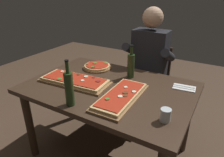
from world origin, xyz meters
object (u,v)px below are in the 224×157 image
object	(u,v)px
pizza_rectangular_left	(121,96)
pizza_round_far	(97,67)
wine_bottle_dark	(69,88)
tumbler_near_camera	(165,115)
diner_chair	(150,79)
dining_table	(109,96)
seated_diner	(148,62)
oil_bottle_amber	(131,65)
pizza_rectangular_front	(75,80)

from	to	relation	value
pizza_rectangular_left	pizza_round_far	xyz separation A→B (m)	(-0.51, 0.42, -0.00)
wine_bottle_dark	tumbler_near_camera	xyz separation A→B (m)	(0.64, 0.16, -0.09)
diner_chair	dining_table	bearing A→B (deg)	-94.47
dining_table	diner_chair	distance (m)	0.87
dining_table	wine_bottle_dark	bearing A→B (deg)	-101.71
dining_table	wine_bottle_dark	xyz separation A→B (m)	(-0.08, -0.40, 0.23)
tumbler_near_camera	diner_chair	bearing A→B (deg)	114.29
diner_chair	seated_diner	world-z (taller)	seated_diner
wine_bottle_dark	pizza_round_far	bearing A→B (deg)	108.97
pizza_rectangular_left	wine_bottle_dark	xyz separation A→B (m)	(-0.27, -0.26, 0.11)
pizza_rectangular_left	pizza_round_far	bearing A→B (deg)	140.20
pizza_round_far	tumbler_near_camera	bearing A→B (deg)	-30.96
pizza_rectangular_left	wine_bottle_dark	world-z (taller)	wine_bottle_dark
wine_bottle_dark	diner_chair	bearing A→B (deg)	83.21
oil_bottle_amber	tumbler_near_camera	bearing A→B (deg)	-46.09
tumbler_near_camera	seated_diner	distance (m)	1.10
pizza_round_far	seated_diner	size ratio (longest dim) A/B	0.22
diner_chair	seated_diner	size ratio (longest dim) A/B	0.65
pizza_rectangular_front	tumbler_near_camera	bearing A→B (deg)	-9.67
pizza_rectangular_front	seated_diner	world-z (taller)	seated_diner
oil_bottle_amber	tumbler_near_camera	size ratio (longest dim) A/B	3.60
pizza_rectangular_front	diner_chair	world-z (taller)	diner_chair
wine_bottle_dark	diner_chair	xyz separation A→B (m)	(0.15, 1.25, -0.39)
pizza_round_far	wine_bottle_dark	world-z (taller)	wine_bottle_dark
pizza_rectangular_left	diner_chair	bearing A→B (deg)	97.01
pizza_rectangular_front	oil_bottle_amber	distance (m)	0.53
pizza_rectangular_front	wine_bottle_dark	distance (m)	0.39
pizza_rectangular_left	pizza_round_far	size ratio (longest dim) A/B	1.96
pizza_rectangular_front	pizza_rectangular_left	bearing A→B (deg)	-4.77
diner_chair	seated_diner	bearing A→B (deg)	-90.00
dining_table	seated_diner	size ratio (longest dim) A/B	1.05
dining_table	wine_bottle_dark	size ratio (longest dim) A/B	4.09
pizza_rectangular_left	tumbler_near_camera	bearing A→B (deg)	-15.83
dining_table	pizza_rectangular_front	bearing A→B (deg)	-162.20
pizza_round_far	diner_chair	bearing A→B (deg)	55.98
pizza_rectangular_front	tumbler_near_camera	distance (m)	0.87
pizza_rectangular_left	wine_bottle_dark	distance (m)	0.39
pizza_round_far	oil_bottle_amber	world-z (taller)	oil_bottle_amber
pizza_round_far	diner_chair	size ratio (longest dim) A/B	0.34
diner_chair	pizza_round_far	bearing A→B (deg)	-124.02
dining_table	pizza_rectangular_left	world-z (taller)	pizza_rectangular_left
diner_chair	seated_diner	xyz separation A→B (m)	(-0.00, -0.12, 0.26)
tumbler_near_camera	diner_chair	size ratio (longest dim) A/B	0.10
wine_bottle_dark	pizza_rectangular_front	bearing A→B (deg)	125.37
wine_bottle_dark	diner_chair	world-z (taller)	wine_bottle_dark
dining_table	oil_bottle_amber	size ratio (longest dim) A/B	4.54
pizza_rectangular_left	oil_bottle_amber	bearing A→B (deg)	105.72
pizza_round_far	seated_diner	xyz separation A→B (m)	(0.38, 0.45, -0.02)
dining_table	seated_diner	distance (m)	0.74
dining_table	tumbler_near_camera	distance (m)	0.63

